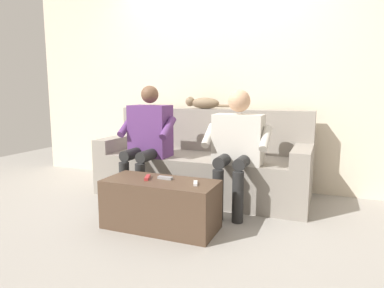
{
  "coord_description": "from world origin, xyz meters",
  "views": [
    {
      "loc": [
        -1.25,
        3.29,
        1.13
      ],
      "look_at": [
        0.0,
        0.19,
        0.61
      ],
      "focal_mm": 31.75,
      "sensor_mm": 36.0,
      "label": 1
    }
  ],
  "objects": [
    {
      "name": "couch",
      "position": [
        0.0,
        -0.14,
        0.32
      ],
      "size": [
        2.26,
        0.81,
        0.93
      ],
      "color": "gray",
      "rests_on": "ground"
    },
    {
      "name": "remote_white",
      "position": [
        -0.31,
        0.89,
        0.42
      ],
      "size": [
        0.07,
        0.11,
        0.02
      ],
      "primitive_type": "cube",
      "rotation": [
        0.0,
        0.0,
        1.93
      ],
      "color": "white",
      "rests_on": "coffee_table"
    },
    {
      "name": "cat_on_backrest",
      "position": [
        0.11,
        -0.4,
        1.0
      ],
      "size": [
        0.56,
        0.14,
        0.14
      ],
      "color": "#756047",
      "rests_on": "couch"
    },
    {
      "name": "person_right_seated",
      "position": [
        0.47,
        0.25,
        0.67
      ],
      "size": [
        0.56,
        0.56,
        1.19
      ],
      "color": "#5B3370",
      "rests_on": "ground"
    },
    {
      "name": "remote_red",
      "position": [
        0.12,
        0.88,
        0.42
      ],
      "size": [
        0.08,
        0.14,
        0.02
      ],
      "primitive_type": "cube",
      "rotation": [
        0.0,
        0.0,
        1.93
      ],
      "color": "#B73333",
      "rests_on": "coffee_table"
    },
    {
      "name": "remote_gray",
      "position": [
        -0.02,
        0.83,
        0.42
      ],
      "size": [
        0.13,
        0.05,
        0.02
      ],
      "primitive_type": "cube",
      "rotation": [
        0.0,
        0.0,
        3.09
      ],
      "color": "gray",
      "rests_on": "coffee_table"
    },
    {
      "name": "back_wall",
      "position": [
        0.0,
        -0.64,
        1.37
      ],
      "size": [
        5.22,
        0.06,
        2.74
      ],
      "primitive_type": "cube",
      "color": "beige",
      "rests_on": "ground"
    },
    {
      "name": "ground_plane",
      "position": [
        0.0,
        0.6,
        0.0
      ],
      "size": [
        8.0,
        8.0,
        0.0
      ],
      "primitive_type": "plane",
      "color": "gray"
    },
    {
      "name": "person_left_seated",
      "position": [
        -0.47,
        0.25,
        0.66
      ],
      "size": [
        0.61,
        0.51,
        1.14
      ],
      "color": "beige",
      "rests_on": "ground"
    },
    {
      "name": "coffee_table",
      "position": [
        0.0,
        0.89,
        0.2
      ],
      "size": [
        0.94,
        0.41,
        0.41
      ],
      "color": "#4C3828",
      "rests_on": "ground"
    }
  ]
}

